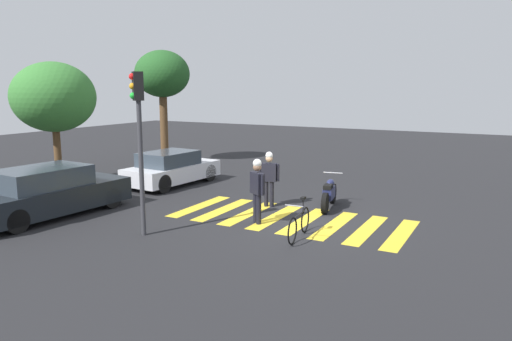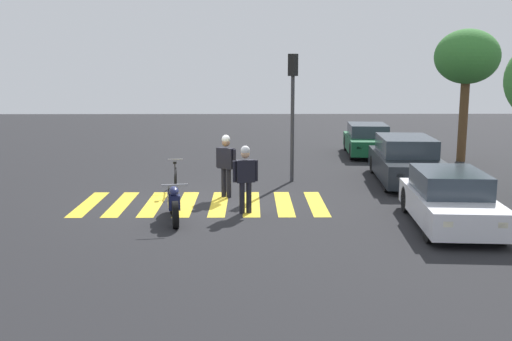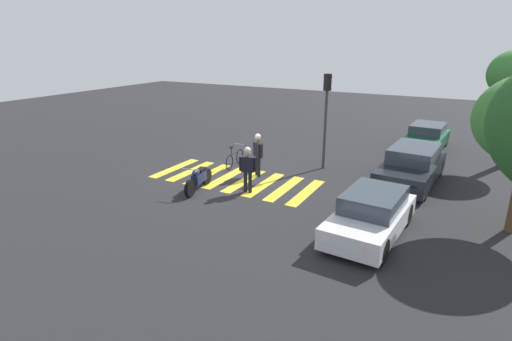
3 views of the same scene
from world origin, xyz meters
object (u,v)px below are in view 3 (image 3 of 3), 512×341
(police_motorcycle, at_px, (199,179))
(car_white_van, at_px, (371,215))
(traffic_light_pole, at_px, (327,106))
(leaning_bicycle, at_px, (235,158))
(car_black_suv, at_px, (412,166))
(officer_by_motorcycle, at_px, (258,152))
(officer_on_foot, at_px, (248,167))
(car_green_compact, at_px, (426,137))

(police_motorcycle, distance_m, car_white_van, 6.66)
(car_white_van, xyz_separation_m, traffic_light_pole, (-5.49, -3.37, 2.15))
(car_white_van, distance_m, traffic_light_pole, 6.79)
(leaning_bicycle, xyz_separation_m, car_black_suv, (-1.55, 7.35, 0.32))
(officer_by_motorcycle, distance_m, car_black_suv, 6.21)
(officer_on_foot, distance_m, officer_by_motorcycle, 1.95)
(car_green_compact, xyz_separation_m, car_black_suv, (5.83, 0.11, 0.06))
(officer_on_foot, height_order, car_green_compact, officer_on_foot)
(leaning_bicycle, height_order, car_green_compact, car_green_compact)
(leaning_bicycle, distance_m, officer_on_foot, 3.37)
(officer_on_foot, height_order, car_black_suv, officer_on_foot)
(officer_on_foot, relative_size, traffic_light_pole, 0.43)
(officer_on_foot, height_order, officer_by_motorcycle, officer_by_motorcycle)
(leaning_bicycle, xyz_separation_m, traffic_light_pole, (-1.68, 3.63, 2.41))
(officer_on_foot, relative_size, car_green_compact, 0.44)
(officer_by_motorcycle, relative_size, car_white_van, 0.45)
(car_black_suv, height_order, traffic_light_pole, traffic_light_pole)
(traffic_light_pole, bearing_deg, car_green_compact, 147.65)
(car_black_suv, bearing_deg, car_white_van, -3.74)
(leaning_bicycle, distance_m, traffic_light_pole, 4.67)
(leaning_bicycle, bearing_deg, car_white_van, 61.45)
(police_motorcycle, height_order, officer_on_foot, officer_on_foot)
(leaning_bicycle, bearing_deg, officer_by_motorcycle, 66.82)
(car_green_compact, distance_m, traffic_light_pole, 7.08)
(car_green_compact, height_order, car_black_suv, car_black_suv)
(officer_by_motorcycle, xyz_separation_m, car_green_compact, (-8.04, 5.68, -0.42))
(car_green_compact, bearing_deg, officer_by_motorcycle, -35.26)
(officer_on_foot, relative_size, car_black_suv, 0.37)
(car_green_compact, distance_m, car_white_van, 11.18)
(officer_by_motorcycle, xyz_separation_m, car_black_suv, (-2.21, 5.79, -0.36))
(police_motorcycle, xyz_separation_m, officer_by_motorcycle, (-2.56, 1.19, 0.60))
(officer_by_motorcycle, xyz_separation_m, car_white_van, (3.14, 5.44, -0.43))
(police_motorcycle, xyz_separation_m, leaning_bicycle, (-3.23, -0.37, -0.08))
(police_motorcycle, bearing_deg, car_white_van, 84.99)
(car_black_suv, bearing_deg, car_green_compact, -178.92)
(officer_on_foot, bearing_deg, leaning_bicycle, -139.97)
(car_green_compact, height_order, car_white_van, car_white_van)
(police_motorcycle, bearing_deg, leaning_bicycle, -173.53)
(leaning_bicycle, height_order, officer_on_foot, officer_on_foot)
(officer_on_foot, distance_m, traffic_light_pole, 4.81)
(car_white_van, bearing_deg, car_black_suv, 176.26)
(leaning_bicycle, xyz_separation_m, car_white_van, (3.81, 7.00, 0.26))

